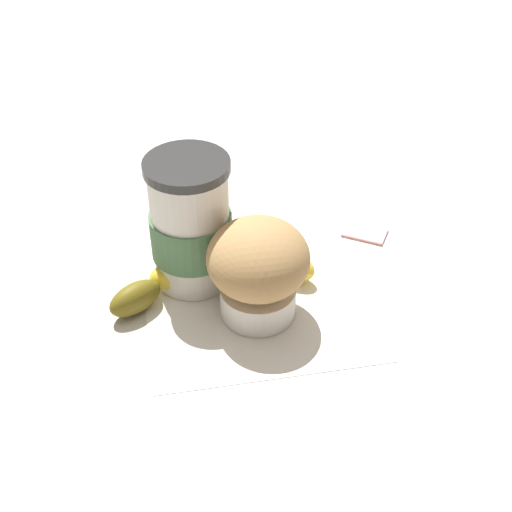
% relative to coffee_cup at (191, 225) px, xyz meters
% --- Properties ---
extents(ground_plane, '(3.00, 3.00, 0.00)m').
position_rel_coffee_cup_xyz_m(ground_plane, '(0.05, -0.06, -0.07)').
color(ground_plane, beige).
extents(paper_napkin, '(0.30, 0.30, 0.00)m').
position_rel_coffee_cup_xyz_m(paper_napkin, '(0.05, -0.06, -0.07)').
color(paper_napkin, white).
rests_on(paper_napkin, ground_plane).
extents(coffee_cup, '(0.09, 0.09, 0.15)m').
position_rel_coffee_cup_xyz_m(coffee_cup, '(0.00, 0.00, 0.00)').
color(coffee_cup, silver).
rests_on(coffee_cup, paper_napkin).
extents(muffin, '(0.10, 0.10, 0.11)m').
position_rel_coffee_cup_xyz_m(muffin, '(0.04, -0.08, -0.01)').
color(muffin, white).
rests_on(muffin, paper_napkin).
extents(banana, '(0.23, 0.10, 0.03)m').
position_rel_coffee_cup_xyz_m(banana, '(0.01, -0.02, -0.05)').
color(banana, yellow).
rests_on(banana, paper_napkin).
extents(sugar_packet, '(0.06, 0.06, 0.01)m').
position_rel_coffee_cup_xyz_m(sugar_packet, '(0.21, -0.02, -0.07)').
color(sugar_packet, pink).
rests_on(sugar_packet, ground_plane).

